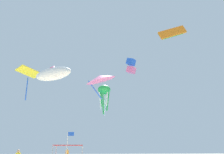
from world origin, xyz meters
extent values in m
cube|color=red|center=(-5.19, 3.27, 2.15)|extent=(2.81, 3.10, 0.06)
sphere|color=tan|center=(-9.37, 0.85, 1.65)|extent=(0.26, 0.26, 0.26)
cylinder|color=orange|center=(-5.96, 14.21, 1.19)|extent=(0.43, 0.43, 0.72)
sphere|color=tan|center=(-5.96, 14.21, 1.69)|extent=(0.27, 0.27, 0.27)
cylinder|color=silver|center=(-5.22, 1.19, 1.66)|extent=(0.06, 0.06, 3.33)
cube|color=blue|center=(-4.92, 1.19, 3.15)|extent=(0.55, 0.02, 0.35)
cone|color=pink|center=(-1.60, 10.98, 11.59)|extent=(5.54, 5.52, 2.05)
cylinder|color=blue|center=(-2.22, 12.71, 10.20)|extent=(2.24, 0.94, 2.66)
cube|color=blue|center=(4.83, 19.65, 17.58)|extent=(2.07, 2.03, 1.51)
cube|color=pink|center=(4.83, 19.65, 15.98)|extent=(2.07, 2.03, 1.51)
ellipsoid|color=white|center=(-7.70, 6.39, 10.52)|extent=(5.57, 4.77, 2.01)
cone|color=pink|center=(-7.70, 6.39, 11.36)|extent=(1.18, 1.21, 0.79)
cube|color=orange|center=(13.08, 18.46, 23.77)|extent=(5.90, 0.88, 3.59)
cube|color=green|center=(13.08, 18.46, 22.99)|extent=(4.54, 0.31, 1.98)
ellipsoid|color=green|center=(0.13, 23.82, 13.02)|extent=(3.55, 3.55, 1.82)
cylinder|color=green|center=(-0.38, 24.40, 11.06)|extent=(0.46, 0.49, 2.82)
cylinder|color=white|center=(-0.63, 23.68, 10.64)|extent=(0.63, 0.35, 3.65)
cylinder|color=green|center=(-0.12, 23.10, 10.22)|extent=(0.42, 0.70, 4.48)
cylinder|color=white|center=(0.63, 23.25, 11.06)|extent=(0.46, 0.49, 2.82)
cylinder|color=green|center=(0.88, 23.97, 10.64)|extent=(0.63, 0.35, 3.65)
cylinder|color=white|center=(0.37, 24.55, 10.22)|extent=(0.42, 0.70, 4.48)
cube|color=yellow|center=(-11.85, 11.55, 12.30)|extent=(4.16, 4.18, 0.74)
cylinder|color=blue|center=(-11.85, 11.55, 9.80)|extent=(0.20, 0.20, 3.21)
camera|label=1|loc=(-3.86, -21.33, 1.94)|focal=37.40mm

